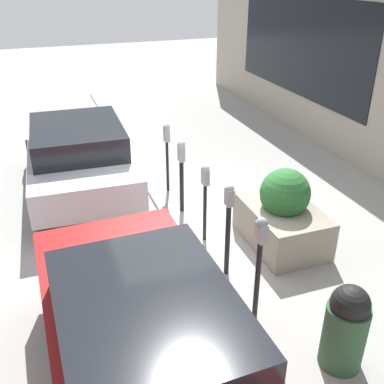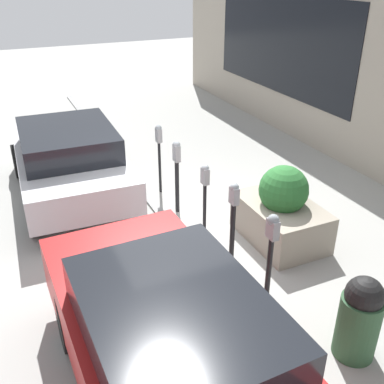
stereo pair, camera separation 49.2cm
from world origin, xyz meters
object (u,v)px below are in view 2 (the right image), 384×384
at_px(parking_meter_nearest, 271,249).
at_px(trash_bin, 359,317).
at_px(parking_meter_middle, 205,188).
at_px(parked_car_front, 172,347).
at_px(parking_meter_farthest, 159,145).
at_px(planter_box, 281,212).
at_px(parking_meter_fourth, 177,167).
at_px(parked_car_middle, 69,158).
at_px(parking_meter_second, 233,217).

height_order(parking_meter_nearest, trash_bin, parking_meter_nearest).
bearing_deg(parking_meter_middle, parked_car_front, 148.54).
relative_size(parking_meter_nearest, parking_meter_farthest, 1.07).
distance_m(parking_meter_farthest, trash_bin, 4.74).
distance_m(parked_car_front, trash_bin, 2.14).
distance_m(parking_meter_middle, planter_box, 1.27).
relative_size(parking_meter_farthest, parked_car_front, 0.34).
bearing_deg(trash_bin, parking_meter_farthest, 6.80).
height_order(parking_meter_fourth, parked_car_middle, parked_car_middle).
height_order(parking_meter_nearest, parked_car_middle, parking_meter_nearest).
xyz_separation_m(parked_car_middle, trash_bin, (-5.30, -2.12, -0.21)).
distance_m(parking_meter_farthest, planter_box, 2.65).
distance_m(parking_meter_farthest, parked_car_front, 4.73).
bearing_deg(parking_meter_nearest, planter_box, -39.63).
distance_m(parked_car_middle, trash_bin, 5.71).
bearing_deg(parking_meter_fourth, planter_box, -142.83).
bearing_deg(parking_meter_fourth, parking_meter_middle, -177.64).
bearing_deg(parked_car_middle, planter_box, -135.69).
bearing_deg(parking_meter_second, parking_meter_nearest, 178.18).
bearing_deg(parked_car_front, parking_meter_nearest, -66.10).
bearing_deg(parked_car_middle, parking_meter_nearest, -158.39).
bearing_deg(parking_meter_second, parking_meter_fourth, 0.69).
bearing_deg(parking_meter_farthest, parked_car_middle, 68.57).
distance_m(parking_meter_nearest, parked_car_front, 1.73).
height_order(parking_meter_middle, trash_bin, parking_meter_middle).
xyz_separation_m(parking_meter_second, trash_bin, (-1.91, -0.53, -0.37)).
distance_m(parking_meter_middle, parked_car_middle, 2.95).
xyz_separation_m(parking_meter_farthest, planter_box, (-2.35, -1.14, -0.46)).
relative_size(parking_meter_nearest, trash_bin, 1.39).
relative_size(planter_box, trash_bin, 1.41).
bearing_deg(parking_meter_farthest, parking_meter_second, -179.46).
xyz_separation_m(parking_meter_middle, planter_box, (-0.49, -1.10, -0.41)).
relative_size(parking_meter_second, planter_box, 0.96).
height_order(parking_meter_fourth, parking_meter_farthest, parking_meter_farthest).
distance_m(parking_meter_nearest, parking_meter_middle, 1.87).
relative_size(parking_meter_middle, planter_box, 0.89).
bearing_deg(parking_meter_middle, parking_meter_fourth, 2.36).
height_order(parking_meter_middle, parking_meter_farthest, parking_meter_farthest).
xyz_separation_m(parked_car_front, trash_bin, (-0.22, -2.11, -0.26)).
bearing_deg(parked_car_front, parking_meter_second, -44.57).
xyz_separation_m(parking_meter_middle, parking_meter_fourth, (1.01, 0.04, -0.05)).
height_order(parked_car_front, trash_bin, parked_car_front).
height_order(parking_meter_second, parking_meter_fourth, parking_meter_second).
bearing_deg(parking_meter_nearest, parking_meter_middle, -1.50).
xyz_separation_m(parking_meter_second, parked_car_middle, (3.39, 1.58, -0.16)).
bearing_deg(parking_meter_farthest, trash_bin, -173.20).
bearing_deg(parked_car_front, trash_bin, -97.42).
relative_size(parking_meter_fourth, planter_box, 0.91).
bearing_deg(parked_car_middle, parking_meter_middle, -145.11).
distance_m(parking_meter_second, parking_meter_farthest, 2.78).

